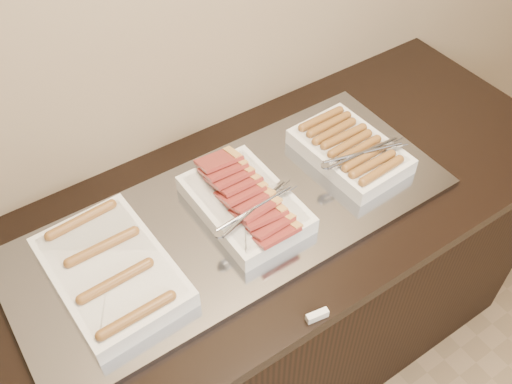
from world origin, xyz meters
TOP-DOWN VIEW (x-y plane):
  - counter at (0.00, 2.13)m, footprint 2.06×0.76m
  - warming_tray at (-0.03, 2.13)m, footprint 1.20×0.50m
  - dish_left at (-0.38, 2.13)m, footprint 0.28×0.40m
  - dish_center at (0.01, 2.13)m, footprint 0.27×0.36m
  - dish_right at (0.37, 2.13)m, footprint 0.27×0.33m
  - label_holder at (-0.03, 1.77)m, footprint 0.06×0.03m

SIDE VIEW (x-z plane):
  - counter at x=0.00m, z-range 0.00..0.90m
  - warming_tray at x=-0.03m, z-range 0.90..0.92m
  - label_holder at x=-0.03m, z-range 0.90..0.92m
  - dish_left at x=-0.38m, z-range 0.91..0.98m
  - dish_right at x=0.37m, z-range 0.91..0.99m
  - dish_center at x=0.01m, z-range 0.91..1.00m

